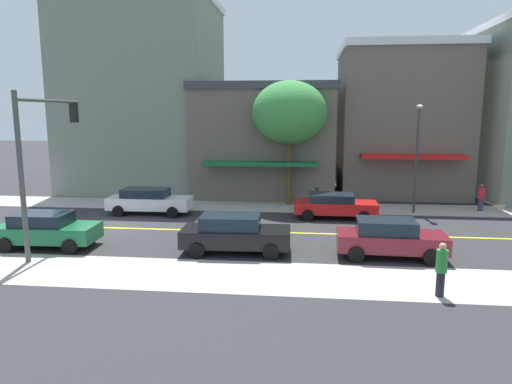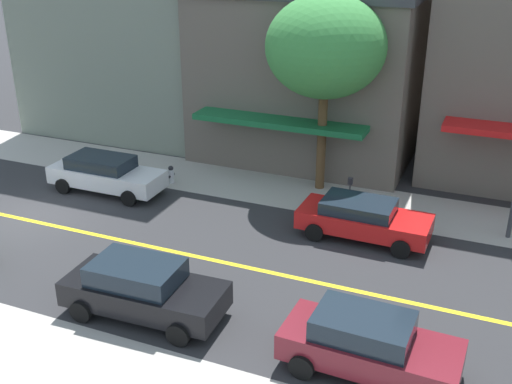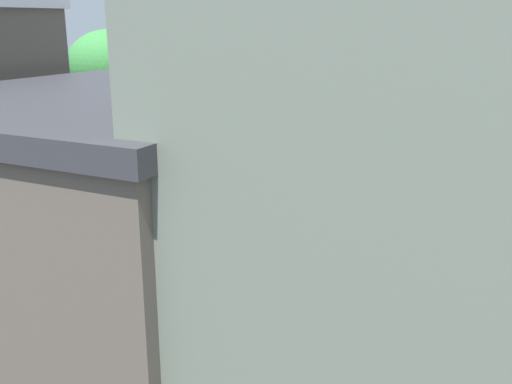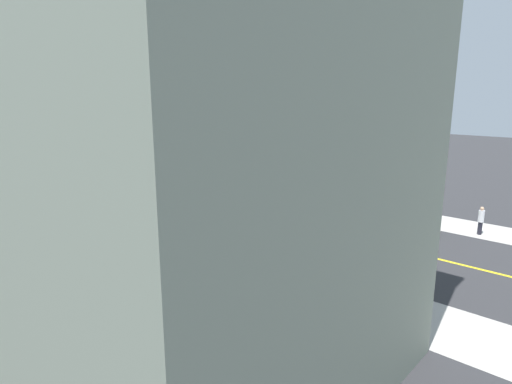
{
  "view_description": "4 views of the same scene",
  "coord_description": "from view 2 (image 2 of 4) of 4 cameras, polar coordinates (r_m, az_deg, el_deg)",
  "views": [
    {
      "loc": [
        22.17,
        10.35,
        5.84
      ],
      "look_at": [
        1.02,
        8.04,
        2.18
      ],
      "focal_mm": 32.54,
      "sensor_mm": 36.0,
      "label": 1
    },
    {
      "loc": [
        15.83,
        16.01,
        10.2
      ],
      "look_at": [
        -2.08,
        8.5,
        1.71
      ],
      "focal_mm": 43.55,
      "sensor_mm": 36.0,
      "label": 2
    },
    {
      "loc": [
        -25.21,
        -2.82,
        9.64
      ],
      "look_at": [
        -2.25,
        8.43,
        2.12
      ],
      "focal_mm": 41.17,
      "sensor_mm": 36.0,
      "label": 3
    },
    {
      "loc": [
        -20.78,
        -11.41,
        7.93
      ],
      "look_at": [
        0.07,
        7.23,
        1.52
      ],
      "focal_mm": 30.17,
      "sensor_mm": 36.0,
      "label": 4
    }
  ],
  "objects": [
    {
      "name": "ground_plane",
      "position": [
        24.72,
        -20.49,
        -2.37
      ],
      "size": [
        140.0,
        140.0,
        0.0
      ],
      "primitive_type": "plane",
      "color": "#2D2D30"
    },
    {
      "name": "sidewalk_left",
      "position": [
        29.19,
        -12.25,
        2.6
      ],
      "size": [
        3.41,
        126.0,
        0.01
      ],
      "primitive_type": "cube",
      "color": "#ADA8A0",
      "rests_on": "ground"
    },
    {
      "name": "road_centerline_stripe",
      "position": [
        24.72,
        -20.49,
        -2.37
      ],
      "size": [
        0.2,
        126.0,
        0.0
      ],
      "primitive_type": "cube",
      "color": "yellow",
      "rests_on": "ground"
    },
    {
      "name": "tan_rowhouse",
      "position": [
        30.79,
        6.11,
        11.71
      ],
      "size": [
        12.0,
        9.96,
        7.83
      ],
      "rotation": [
        0.0,
        0.0,
        -1.57
      ],
      "color": "#665B51",
      "rests_on": "ground"
    },
    {
      "name": "street_tree_right_corner",
      "position": [
        24.37,
        6.42,
        13.08
      ],
      "size": [
        4.64,
        4.64,
        7.81
      ],
      "color": "brown",
      "rests_on": "ground"
    },
    {
      "name": "fire_hydrant",
      "position": [
        26.5,
        -7.8,
        1.62
      ],
      "size": [
        0.44,
        0.24,
        0.77
      ],
      "color": "silver",
      "rests_on": "ground"
    },
    {
      "name": "parking_meter",
      "position": [
        23.54,
        8.61,
        0.18
      ],
      "size": [
        0.12,
        0.18,
        1.45
      ],
      "color": "#4C4C51",
      "rests_on": "ground"
    },
    {
      "name": "red_sedan_left_curb",
      "position": [
        21.88,
        9.78,
        -2.38
      ],
      "size": [
        2.1,
        4.56,
        1.39
      ],
      "rotation": [
        0.0,
        0.0,
        1.55
      ],
      "color": "red",
      "rests_on": "ground"
    },
    {
      "name": "white_sedan_left_curb",
      "position": [
        25.99,
        -13.65,
        1.67
      ],
      "size": [
        1.95,
        4.78,
        1.5
      ],
      "rotation": [
        0.0,
        0.0,
        1.58
      ],
      "color": "silver",
      "rests_on": "ground"
    },
    {
      "name": "maroon_sedan_right_curb",
      "position": [
        15.7,
        10.27,
        -13.56
      ],
      "size": [
        2.1,
        4.36,
        1.56
      ],
      "rotation": [
        0.0,
        0.0,
        1.54
      ],
      "color": "maroon",
      "rests_on": "ground"
    },
    {
      "name": "black_sedan_right_curb",
      "position": [
        17.75,
        -10.37,
        -8.7
      ],
      "size": [
        2.22,
        4.62,
        1.6
      ],
      "rotation": [
        0.0,
        0.0,
        1.61
      ],
      "color": "black",
      "rests_on": "ground"
    }
  ]
}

